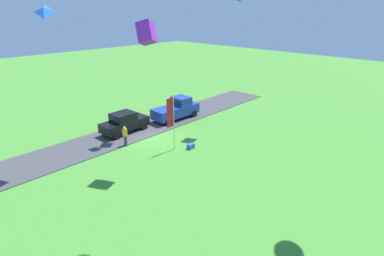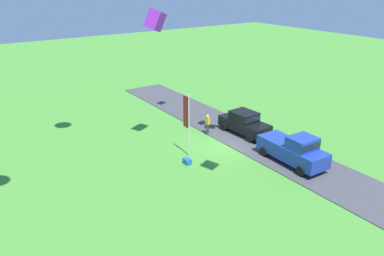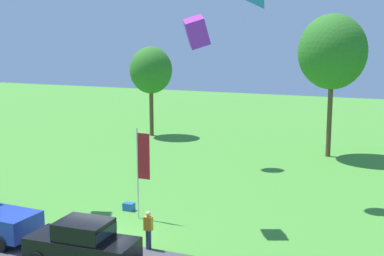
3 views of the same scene
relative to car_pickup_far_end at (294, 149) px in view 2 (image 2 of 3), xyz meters
name	(u,v)px [view 2 (image 2 of 3)]	position (x,y,z in m)	size (l,w,h in m)	color
ground_plane	(225,146)	(4.85, 2.01, -1.11)	(120.00, 120.00, 0.00)	#478E33
pavement_strip	(249,139)	(4.85, -0.42, -1.08)	(36.00, 4.40, 0.06)	#424247
car_pickup_far_end	(294,149)	(0.00, 0.00, 0.00)	(5.07, 2.20, 2.14)	#1E389E
car_sedan_near_entrance	(244,122)	(5.84, -0.76, -0.07)	(4.48, 2.11, 1.84)	black
person_beside_suv	(208,124)	(7.44, 1.71, -0.23)	(0.36, 0.24, 1.71)	#2D334C
flag_banner	(187,117)	(5.35, 5.09, 1.78)	(0.71, 0.08, 4.56)	silver
cooler_box	(187,161)	(4.09, 5.93, -0.91)	(0.56, 0.40, 0.40)	blue
kite_box_trailing_tail	(155,20)	(7.92, 5.89, 8.06)	(0.91, 0.91, 1.27)	purple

